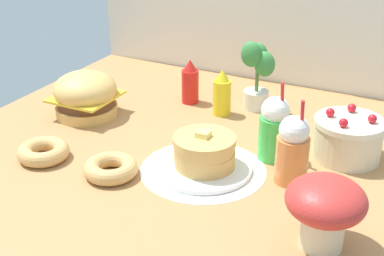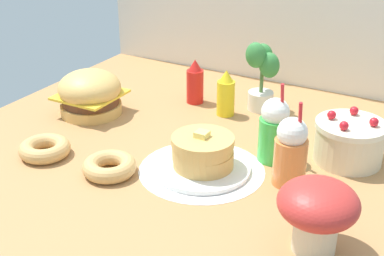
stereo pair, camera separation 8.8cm
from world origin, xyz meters
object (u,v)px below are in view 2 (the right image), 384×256
(donut_pink_glaze, at_px, (45,148))
(ketchup_bottle, at_px, (195,83))
(cream_soda_cup, at_px, (274,130))
(orange_float_cup, at_px, (291,152))
(potted_plant, at_px, (262,74))
(layer_cake, at_px, (349,141))
(donut_chocolate, at_px, (109,166))
(mushroom_stool, at_px, (318,209))
(pancake_stack, at_px, (203,156))
(burger, at_px, (90,93))
(mustard_bottle, at_px, (226,94))

(donut_pink_glaze, bearing_deg, ketchup_bottle, 71.69)
(cream_soda_cup, height_order, orange_float_cup, same)
(potted_plant, bearing_deg, layer_cake, -31.63)
(cream_soda_cup, relative_size, donut_chocolate, 1.61)
(donut_chocolate, distance_m, mushroom_stool, 0.86)
(pancake_stack, height_order, donut_chocolate, pancake_stack)
(ketchup_bottle, height_order, mushroom_stool, mushroom_stool)
(ketchup_bottle, relative_size, mushroom_stool, 0.91)
(burger, relative_size, potted_plant, 0.87)
(layer_cake, height_order, ketchup_bottle, ketchup_bottle)
(cream_soda_cup, distance_m, orange_float_cup, 0.19)
(burger, relative_size, mustard_bottle, 1.33)
(donut_pink_glaze, bearing_deg, mustard_bottle, 57.63)
(burger, height_order, cream_soda_cup, cream_soda_cup)
(burger, height_order, donut_chocolate, burger)
(ketchup_bottle, bearing_deg, potted_plant, 13.31)
(mustard_bottle, xyz_separation_m, donut_chocolate, (-0.15, -0.74, -0.07))
(potted_plant, bearing_deg, donut_chocolate, -107.05)
(mushroom_stool, bearing_deg, ketchup_bottle, 136.12)
(ketchup_bottle, height_order, potted_plant, potted_plant)
(mustard_bottle, relative_size, orange_float_cup, 0.67)
(orange_float_cup, bearing_deg, burger, 171.70)
(pancake_stack, xyz_separation_m, ketchup_bottle, (-0.37, 0.60, 0.04))
(orange_float_cup, bearing_deg, donut_chocolate, -156.68)
(cream_soda_cup, bearing_deg, mustard_bottle, 139.33)
(pancake_stack, height_order, orange_float_cup, orange_float_cup)
(layer_cake, xyz_separation_m, mustard_bottle, (-0.64, 0.18, 0.02))
(pancake_stack, xyz_separation_m, orange_float_cup, (0.33, 0.08, 0.07))
(pancake_stack, bearing_deg, donut_chocolate, -146.98)
(donut_pink_glaze, bearing_deg, pancake_stack, 18.29)
(ketchup_bottle, bearing_deg, donut_pink_glaze, -108.31)
(potted_plant, relative_size, mushroom_stool, 1.39)
(potted_plant, xyz_separation_m, mushroom_stool, (0.58, -0.95, -0.04))
(mustard_bottle, relative_size, cream_soda_cup, 0.67)
(potted_plant, bearing_deg, mustard_bottle, -130.85)
(donut_pink_glaze, height_order, potted_plant, potted_plant)
(burger, bearing_deg, pancake_stack, -17.37)
(burger, distance_m, pancake_stack, 0.78)
(donut_pink_glaze, xyz_separation_m, donut_chocolate, (0.33, 0.01, 0.00))
(potted_plant, bearing_deg, burger, -147.58)
(mustard_bottle, distance_m, orange_float_cup, 0.68)
(burger, distance_m, cream_soda_cup, 0.95)
(ketchup_bottle, distance_m, mustard_bottle, 0.22)
(ketchup_bottle, distance_m, orange_float_cup, 0.87)
(cream_soda_cup, relative_size, potted_plant, 0.98)
(ketchup_bottle, height_order, mustard_bottle, same)
(layer_cake, distance_m, mushroom_stool, 0.63)
(ketchup_bottle, height_order, donut_pink_glaze, ketchup_bottle)
(orange_float_cup, xyz_separation_m, donut_pink_glaze, (-0.97, -0.29, -0.10))
(orange_float_cup, bearing_deg, mushroom_stool, -58.77)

